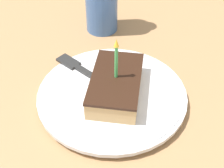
{
  "coord_description": "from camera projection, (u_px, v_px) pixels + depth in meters",
  "views": [
    {
      "loc": [
        0.05,
        -0.39,
        0.39
      ],
      "look_at": [
        -0.01,
        -0.01,
        0.04
      ],
      "focal_mm": 50.0,
      "sensor_mm": 36.0,
      "label": 1
    }
  ],
  "objects": [
    {
      "name": "plate",
      "position": [
        112.0,
        95.0,
        0.54
      ],
      "size": [
        0.26,
        0.26,
        0.02
      ],
      "color": "silver",
      "rests_on": "ground_plane"
    },
    {
      "name": "ground_plane",
      "position": [
        116.0,
        105.0,
        0.57
      ],
      "size": [
        2.4,
        2.4,
        0.04
      ],
      "color": "#9E754C",
      "rests_on": "ground"
    },
    {
      "name": "fork",
      "position": [
        87.0,
        73.0,
        0.57
      ],
      "size": [
        0.15,
        0.11,
        0.0
      ],
      "color": "#262626",
      "rests_on": "plate"
    },
    {
      "name": "cake_slice",
      "position": [
        113.0,
        84.0,
        0.52
      ],
      "size": [
        0.08,
        0.14,
        0.11
      ],
      "color": "tan",
      "rests_on": "plate"
    }
  ]
}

